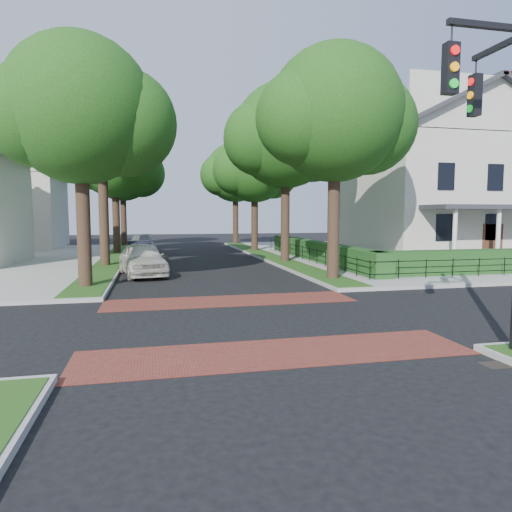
% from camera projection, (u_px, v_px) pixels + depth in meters
% --- Properties ---
extents(ground, '(120.00, 120.00, 0.00)m').
position_uv_depth(ground, '(248.00, 321.00, 13.46)').
color(ground, black).
rests_on(ground, ground).
extents(sidewalk_ne, '(30.00, 30.00, 0.15)m').
position_uv_depth(sidewalk_ne, '(440.00, 253.00, 36.16)').
color(sidewalk_ne, gray).
rests_on(sidewalk_ne, ground).
extents(crosswalk_far, '(9.00, 2.20, 0.01)m').
position_uv_depth(crosswalk_far, '(230.00, 301.00, 16.56)').
color(crosswalk_far, maroon).
rests_on(crosswalk_far, ground).
extents(crosswalk_near, '(9.00, 2.20, 0.01)m').
position_uv_depth(crosswalk_near, '(277.00, 353.00, 10.35)').
color(crosswalk_near, maroon).
rests_on(crosswalk_near, ground).
extents(storm_drain, '(0.65, 0.45, 0.01)m').
position_uv_depth(storm_drain, '(498.00, 365.00, 9.53)').
color(storm_drain, black).
rests_on(storm_drain, ground).
extents(grass_strip_ne, '(1.60, 29.80, 0.02)m').
position_uv_depth(grass_strip_ne, '(268.00, 255.00, 33.18)').
color(grass_strip_ne, '#274714').
rests_on(grass_strip_ne, sidewalk_ne).
extents(grass_strip_nw, '(1.60, 29.80, 0.02)m').
position_uv_depth(grass_strip_nw, '(113.00, 258.00, 30.82)').
color(grass_strip_nw, '#274714').
rests_on(grass_strip_nw, sidewalk_nw).
extents(tree_right_near, '(7.75, 6.67, 10.66)m').
position_uv_depth(tree_right_near, '(335.00, 117.00, 21.01)').
color(tree_right_near, black).
rests_on(tree_right_near, sidewalk_ne).
extents(tree_right_mid, '(8.25, 7.09, 11.22)m').
position_uv_depth(tree_right_mid, '(286.00, 137.00, 28.76)').
color(tree_right_mid, black).
rests_on(tree_right_mid, sidewalk_ne).
extents(tree_right_far, '(7.25, 6.23, 9.74)m').
position_uv_depth(tree_right_far, '(255.00, 168.00, 37.58)').
color(tree_right_far, black).
rests_on(tree_right_far, sidewalk_ne).
extents(tree_right_back, '(7.50, 6.45, 10.20)m').
position_uv_depth(tree_right_back, '(236.00, 173.00, 46.30)').
color(tree_right_back, black).
rests_on(tree_right_back, sidewalk_ne).
extents(tree_left_near, '(7.50, 6.45, 10.20)m').
position_uv_depth(tree_left_near, '(83.00, 113.00, 18.64)').
color(tree_left_near, black).
rests_on(tree_left_near, sidewalk_nw).
extents(tree_left_mid, '(8.00, 6.88, 11.48)m').
position_uv_depth(tree_left_mid, '(103.00, 124.00, 26.33)').
color(tree_left_mid, black).
rests_on(tree_left_mid, sidewalk_nw).
extents(tree_left_far, '(7.00, 6.02, 9.86)m').
position_uv_depth(tree_left_far, '(116.00, 162.00, 35.15)').
color(tree_left_far, black).
rests_on(tree_left_far, sidewalk_nw).
extents(tree_left_back, '(7.75, 6.66, 10.44)m').
position_uv_depth(tree_left_back, '(124.00, 170.00, 43.89)').
color(tree_left_back, black).
rests_on(tree_left_back, sidewalk_nw).
extents(hedge_main_road, '(1.00, 18.00, 1.20)m').
position_uv_depth(hedge_main_road, '(317.00, 251.00, 29.64)').
color(hedge_main_road, '#174419').
rests_on(hedge_main_road, sidewalk_ne).
extents(fence_main_road, '(0.06, 18.00, 0.90)m').
position_uv_depth(fence_main_road, '(306.00, 254.00, 29.48)').
color(fence_main_road, black).
rests_on(fence_main_road, sidewalk_ne).
extents(house_victorian, '(13.00, 13.05, 12.48)m').
position_uv_depth(house_victorian, '(445.00, 173.00, 32.18)').
color(house_victorian, beige).
rests_on(house_victorian, sidewalk_ne).
extents(house_left_far, '(10.00, 9.00, 10.14)m').
position_uv_depth(house_left_far, '(6.00, 193.00, 40.71)').
color(house_left_far, beige).
rests_on(house_left_far, sidewalk_nw).
extents(traffic_signal, '(2.17, 2.00, 8.00)m').
position_uv_depth(traffic_signal, '(512.00, 141.00, 9.80)').
color(traffic_signal, black).
rests_on(traffic_signal, sidewalk_se).
extents(parked_car_front, '(2.85, 5.28, 1.71)m').
position_uv_depth(parked_car_front, '(143.00, 259.00, 23.30)').
color(parked_car_front, beige).
rests_on(parked_car_front, ground).
extents(parked_car_middle, '(1.68, 4.37, 1.42)m').
position_uv_depth(parked_car_middle, '(140.00, 252.00, 29.35)').
color(parked_car_middle, '#1E1F2D').
rests_on(parked_car_middle, ground).
extents(parked_car_rear, '(2.30, 5.27, 1.51)m').
position_uv_depth(parked_car_rear, '(142.00, 244.00, 36.36)').
color(parked_car_rear, gray).
rests_on(parked_car_rear, ground).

